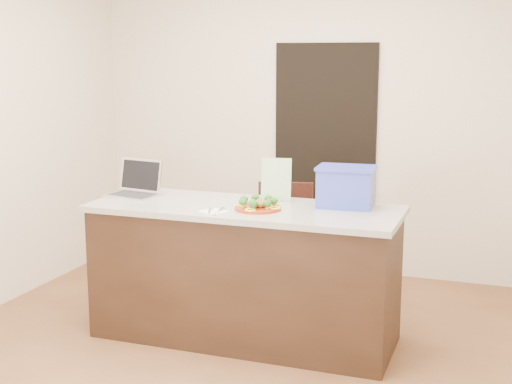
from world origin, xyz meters
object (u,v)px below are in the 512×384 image
(plate, at_px, (258,208))
(blue_box, at_px, (346,186))
(island, at_px, (244,272))
(chair, at_px, (281,237))
(napkin, at_px, (214,212))
(laptop, at_px, (137,185))
(yogurt_bottle, at_px, (269,206))

(plate, distance_m, blue_box, 0.59)
(island, distance_m, chair, 0.71)
(plate, xyz_separation_m, napkin, (-0.24, -0.16, -0.01))
(laptop, bearing_deg, island, 3.10)
(laptop, relative_size, blue_box, 1.00)
(yogurt_bottle, distance_m, laptop, 1.06)
(island, xyz_separation_m, yogurt_bottle, (0.20, -0.07, 0.49))
(yogurt_bottle, height_order, chair, yogurt_bottle)
(napkin, height_order, blue_box, blue_box)
(island, distance_m, napkin, 0.53)
(laptop, xyz_separation_m, chair, (0.88, 0.62, -0.45))
(napkin, bearing_deg, yogurt_bottle, 28.52)
(island, bearing_deg, chair, 87.33)
(plate, distance_m, napkin, 0.29)
(island, bearing_deg, plate, -32.15)
(laptop, bearing_deg, yogurt_bottle, 0.49)
(napkin, relative_size, chair, 0.15)
(island, height_order, plate, plate)
(chair, bearing_deg, laptop, -158.00)
(plate, height_order, yogurt_bottle, yogurt_bottle)
(napkin, distance_m, yogurt_bottle, 0.36)
(island, distance_m, laptop, 1.00)
(plate, bearing_deg, blue_box, 28.51)
(island, height_order, blue_box, blue_box)
(laptop, distance_m, blue_box, 1.49)
(napkin, bearing_deg, laptop, 155.65)
(plate, bearing_deg, chair, 96.59)
(yogurt_bottle, bearing_deg, chair, 101.87)
(plate, xyz_separation_m, yogurt_bottle, (0.07, 0.01, 0.02))
(blue_box, height_order, chair, blue_box)
(napkin, bearing_deg, blue_box, 30.35)
(plate, bearing_deg, napkin, -145.93)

